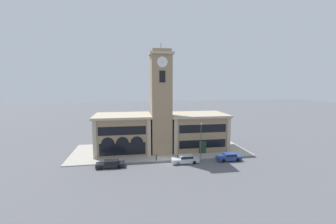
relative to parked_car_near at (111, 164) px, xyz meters
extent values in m
plane|color=#56565B|center=(9.55, 1.53, -0.67)|extent=(300.00, 300.00, 0.00)
cube|color=#A39E93|center=(9.55, 8.42, -0.59)|extent=(36.10, 13.78, 0.15)
cube|color=#937A5B|center=(9.55, 6.64, 9.19)|extent=(3.97, 3.97, 19.70)
cube|color=tan|center=(9.55, 6.64, 19.26)|extent=(4.67, 4.67, 0.45)
cube|color=#937A5B|center=(9.55, 6.64, 19.79)|extent=(3.65, 3.65, 0.60)
cylinder|color=#4C4C51|center=(9.55, 6.64, 20.69)|extent=(0.10, 0.10, 1.20)
cylinder|color=silver|center=(9.55, 4.60, 17.54)|extent=(2.01, 0.10, 2.01)
cylinder|color=black|center=(9.55, 4.53, 17.54)|extent=(0.16, 0.04, 0.16)
cylinder|color=silver|center=(11.59, 6.64, 17.54)|extent=(0.10, 2.01, 2.01)
cylinder|color=black|center=(11.66, 6.64, 17.54)|extent=(0.04, 0.16, 0.16)
cube|color=black|center=(9.55, 4.61, 14.83)|extent=(1.11, 0.10, 2.20)
cube|color=#937A5B|center=(1.85, 8.98, 3.02)|extent=(10.83, 8.66, 7.38)
cube|color=tan|center=(1.85, 8.98, 6.94)|extent=(11.53, 9.36, 0.45)
cube|color=tan|center=(-3.21, 4.59, 3.02)|extent=(0.70, 0.16, 7.38)
cube|color=tan|center=(6.92, 4.59, 3.02)|extent=(0.70, 0.16, 7.38)
cube|color=black|center=(1.85, 4.61, 4.65)|extent=(8.88, 0.10, 1.62)
cube|color=black|center=(1.85, 4.61, 1.10)|extent=(8.66, 0.10, 2.36)
cylinder|color=black|center=(-0.86, 4.60, 2.28)|extent=(2.38, 0.06, 2.38)
cylinder|color=black|center=(1.85, 4.60, 2.28)|extent=(2.38, 0.06, 2.38)
cylinder|color=black|center=(4.56, 4.60, 2.28)|extent=(2.38, 0.06, 2.38)
cube|color=#937A5B|center=(17.72, 8.98, 2.96)|extent=(11.77, 8.66, 7.25)
cube|color=tan|center=(17.72, 8.98, 6.81)|extent=(12.47, 9.36, 0.45)
cube|color=tan|center=(12.19, 4.59, 2.96)|extent=(0.70, 0.16, 7.25)
cube|color=tan|center=(23.25, 4.59, 2.96)|extent=(0.70, 0.16, 7.25)
cube|color=black|center=(17.72, 4.61, 4.55)|extent=(9.65, 0.10, 1.60)
cube|color=#1E3823|center=(17.72, 4.60, 0.64)|extent=(1.50, 0.12, 2.61)
cube|color=black|center=(17.72, 4.61, 1.42)|extent=(9.65, 0.10, 1.62)
cube|color=black|center=(-0.06, 0.00, -0.17)|extent=(4.77, 1.82, 0.64)
cube|color=black|center=(0.13, 0.00, 0.37)|extent=(2.30, 1.61, 0.45)
cube|color=black|center=(0.13, 0.00, 0.37)|extent=(2.21, 1.64, 0.34)
cylinder|color=black|center=(-1.52, -0.79, -0.35)|extent=(0.63, 0.23, 0.63)
cylinder|color=black|center=(-1.55, 0.74, -0.35)|extent=(0.63, 0.23, 0.63)
cylinder|color=black|center=(1.42, -0.74, -0.35)|extent=(0.63, 0.23, 0.63)
cylinder|color=black|center=(1.40, 0.79, -0.35)|extent=(0.63, 0.23, 0.63)
cube|color=#B2B7C1|center=(12.97, 0.00, -0.14)|extent=(4.86, 1.84, 0.72)
cube|color=#B2B7C1|center=(13.17, 0.00, 0.50)|extent=(2.34, 1.62, 0.56)
cube|color=black|center=(13.17, 0.00, 0.50)|extent=(2.25, 1.66, 0.42)
cylinder|color=black|center=(11.49, -0.80, -0.36)|extent=(0.62, 0.23, 0.62)
cylinder|color=black|center=(11.46, 0.75, -0.36)|extent=(0.62, 0.23, 0.62)
cylinder|color=black|center=(14.48, -0.75, -0.36)|extent=(0.62, 0.23, 0.62)
cylinder|color=black|center=(14.46, 0.79, -0.36)|extent=(0.62, 0.23, 0.62)
cube|color=navy|center=(21.24, 0.00, -0.12)|extent=(4.48, 1.95, 0.72)
cube|color=navy|center=(21.42, 0.00, 0.48)|extent=(2.16, 1.72, 0.47)
cube|color=black|center=(21.42, 0.00, 0.48)|extent=(2.08, 1.76, 0.36)
cylinder|color=black|center=(19.88, -0.85, -0.32)|extent=(0.70, 0.23, 0.69)
cylinder|color=black|center=(19.85, 0.81, -0.32)|extent=(0.70, 0.23, 0.69)
cylinder|color=black|center=(22.64, -0.81, -0.32)|extent=(0.70, 0.23, 0.69)
cylinder|color=black|center=(22.61, 0.85, -0.32)|extent=(0.70, 0.23, 0.69)
cylinder|color=#4C4C51|center=(16.47, 1.97, 2.69)|extent=(0.12, 0.12, 6.42)
sphere|color=silver|center=(16.47, 1.97, 6.09)|extent=(0.36, 0.36, 0.36)
cylinder|color=black|center=(7.99, 1.93, -0.07)|extent=(0.18, 0.18, 0.90)
sphere|color=black|center=(7.99, 1.93, 0.46)|extent=(0.16, 0.16, 0.16)
cylinder|color=red|center=(11.99, 1.88, -0.17)|extent=(0.22, 0.22, 0.70)
sphere|color=red|center=(11.99, 1.88, 0.26)|extent=(0.19, 0.19, 0.19)
camera|label=1|loc=(3.59, -37.79, 13.35)|focal=24.00mm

